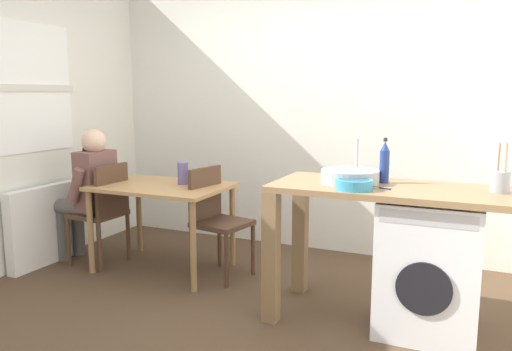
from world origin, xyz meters
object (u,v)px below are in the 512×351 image
Objects in this scene: dining_table at (162,196)px; chair_opposite at (215,215)px; mixing_bowl at (354,184)px; washing_machine at (429,266)px; chair_person_seat at (104,208)px; seated_person at (89,188)px; bottle_tall_green at (385,163)px; vase at (183,173)px; utensil_crock at (500,181)px.

chair_opposite reaches higher than dining_table.
chair_opposite is 1.45m from mixing_bowl.
chair_opposite is 1.76m from washing_machine.
chair_person_seat is 0.23m from seated_person.
seated_person is 2.61m from bottle_tall_green.
mixing_bowl is 1.70m from vase.
bottle_tall_green is at bearing 91.45° from chair_opposite.
bottle_tall_green reaches higher than dining_table.
seated_person is 2.92m from washing_machine.
mixing_bowl is at bearing -19.75° from vase.
chair_opposite is at bearing -6.34° from vase.
washing_machine is at bearing -91.07° from chair_person_seat.
seated_person reaches higher than dining_table.
washing_machine is 0.72m from mixing_bowl.
seated_person is at bearing -71.69° from chair_opposite.
mixing_bowl is (1.75, -0.47, 0.31)m from dining_table.
seated_person is 1.40× the size of washing_machine.
utensil_crock is (0.37, 0.05, 0.56)m from washing_machine.
utensil_crock reaches higher than chair_person_seat.
chair_person_seat is at bearing 176.40° from washing_machine.
seated_person reaches higher than vase.
vase is at bearing 160.25° from mixing_bowl.
utensil_crock is at bearing -4.98° from dining_table.
mixing_bowl reaches higher than vase.
seated_person is (-1.18, -0.16, 0.16)m from chair_opposite.
washing_machine is (2.74, -0.17, -0.08)m from chair_person_seat.
bottle_tall_green is at bearing 174.89° from utensil_crock.
chair_opposite is 1.52m from bottle_tall_green.
bottle_tall_green is (2.42, -0.06, 0.55)m from chair_person_seat.
utensil_crock is (2.57, -0.22, 0.35)m from dining_table.
dining_table is at bearing 164.83° from mixing_bowl.
bottle_tall_green is at bearing -4.93° from dining_table.
seated_person is at bearing -167.10° from vase.
mixing_bowl is at bearing 77.69° from chair_opposite.
chair_person_seat is 2.48m from bottle_tall_green.
utensil_crock reaches higher than vase.
vase is (0.70, 0.20, 0.33)m from chair_person_seat.
chair_opposite is (1.02, 0.17, 0.00)m from chair_person_seat.
vase is (-1.60, 0.57, -0.12)m from mixing_bowl.
utensil_crock is at bearing 16.98° from mixing_bowl.
seated_person is 3.29m from utensil_crock.
seated_person is at bearing -172.25° from dining_table.
dining_table is at bearing -76.75° from chair_person_seat.
bottle_tall_green reaches higher than vase.
washing_machine is 2.12m from vase.
dining_table is 0.71m from seated_person.
vase is at bearing -74.57° from seated_person.
dining_table is 5.86× the size of vase.
dining_table is 2.23m from washing_machine.
mixing_bowl is (2.29, -0.37, 0.45)m from chair_person_seat.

